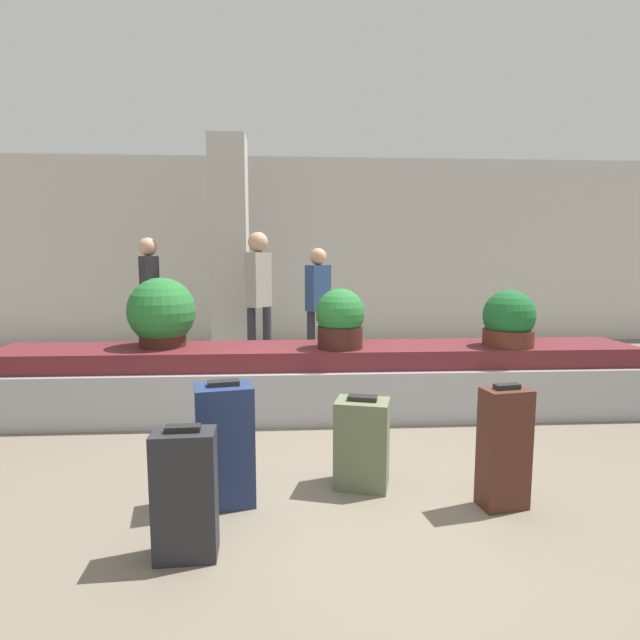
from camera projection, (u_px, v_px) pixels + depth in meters
ground_plane at (336, 493)px, 3.20m from camera, size 18.00×18.00×0.00m
back_wall at (306, 252)px, 8.68m from camera, size 18.00×0.06×3.20m
carousel at (320, 381)px, 4.83m from camera, size 6.33×0.89×0.66m
pillar at (230, 251)px, 7.20m from camera, size 0.52×0.52×3.20m
suitcase_0 at (185, 494)px, 2.48m from camera, size 0.32×0.20×0.68m
suitcase_1 at (362, 443)px, 3.26m from camera, size 0.40×0.33×0.61m
suitcase_2 at (225, 444)px, 3.02m from camera, size 0.38×0.32×0.77m
suitcase_3 at (504, 448)px, 2.98m from camera, size 0.30×0.22×0.76m
potted_plant_0 at (340, 320)px, 4.64m from camera, size 0.46×0.46×0.56m
potted_plant_1 at (162, 314)px, 4.72m from camera, size 0.64×0.64×0.66m
potted_plant_2 at (509, 321)px, 4.74m from camera, size 0.49×0.49×0.54m
traveler_0 at (150, 289)px, 6.79m from camera, size 0.32×0.37×1.77m
traveler_1 at (318, 297)px, 6.77m from camera, size 0.36×0.34×1.63m
traveler_2 at (259, 289)px, 6.36m from camera, size 0.33×0.36×1.82m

